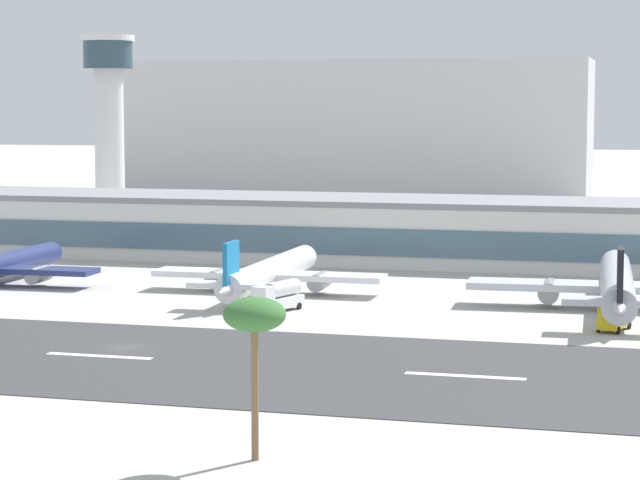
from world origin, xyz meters
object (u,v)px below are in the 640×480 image
(terminal_building, at_px, (356,229))
(control_tower, at_px, (109,114))
(airliner_blue_tail_gate_1, at_px, (267,274))
(airliner_black_tail_gate_2, at_px, (617,286))
(palm_tree_0, at_px, (255,318))
(service_box_truck_0, at_px, (614,316))
(service_fuel_truck_1, at_px, (278,296))
(distant_hotel_block, at_px, (355,131))

(terminal_building, relative_size, control_tower, 3.79)
(airliner_blue_tail_gate_1, relative_size, airliner_black_tail_gate_2, 0.89)
(airliner_black_tail_gate_2, bearing_deg, palm_tree_0, 160.92)
(service_box_truck_0, distance_m, service_fuel_truck_1, 42.94)
(distant_hotel_block, distance_m, service_box_truck_0, 222.08)
(terminal_building, relative_size, palm_tree_0, 12.70)
(terminal_building, distance_m, distant_hotel_block, 149.24)
(airliner_black_tail_gate_2, bearing_deg, control_tower, 49.85)
(distant_hotel_block, distance_m, service_fuel_truck_1, 206.88)
(terminal_building, distance_m, control_tower, 75.78)
(control_tower, distance_m, airliner_blue_tail_gate_1, 102.63)
(airliner_blue_tail_gate_1, bearing_deg, terminal_building, -4.24)
(control_tower, height_order, palm_tree_0, control_tower)
(distant_hotel_block, relative_size, palm_tree_0, 10.68)
(service_box_truck_0, xyz_separation_m, palm_tree_0, (-23.56, -64.99, 8.99))
(terminal_building, distance_m, airliner_black_tail_gate_2, 64.66)
(distant_hotel_block, relative_size, service_fuel_truck_1, 14.89)
(airliner_blue_tail_gate_1, bearing_deg, airliner_black_tail_gate_2, -93.50)
(control_tower, xyz_separation_m, airliner_black_tail_gate_2, (109.20, -82.45, -21.73))
(distant_hotel_block, distance_m, palm_tree_0, 277.03)
(control_tower, height_order, service_box_truck_0, control_tower)
(terminal_building, xyz_separation_m, distant_hotel_block, (-35.29, 144.30, 14.31))
(palm_tree_0, bearing_deg, airliner_black_tail_gate_2, 74.02)
(distant_hotel_block, xyz_separation_m, airliner_black_tail_gate_2, (81.36, -189.62, -16.57))
(control_tower, relative_size, service_box_truck_0, 6.47)
(distant_hotel_block, xyz_separation_m, service_box_truck_0, (81.69, -205.72, -18.02))
(service_box_truck_0, height_order, service_fuel_truck_1, service_fuel_truck_1)
(airliner_blue_tail_gate_1, xyz_separation_m, service_fuel_truck_1, (6.31, -15.27, -0.85))
(airliner_black_tail_gate_2, xyz_separation_m, service_fuel_truck_1, (-42.48, -12.80, -1.21))
(distant_hotel_block, relative_size, service_box_truck_0, 20.61)
(airliner_black_tail_gate_2, height_order, service_fuel_truck_1, airliner_black_tail_gate_2)
(terminal_building, xyz_separation_m, service_fuel_truck_1, (3.59, -58.12, -3.46))
(airliner_black_tail_gate_2, xyz_separation_m, service_box_truck_0, (0.34, -16.11, -1.45))
(terminal_building, bearing_deg, airliner_black_tail_gate_2, -44.53)
(airliner_blue_tail_gate_1, distance_m, airliner_black_tail_gate_2, 48.86)
(service_box_truck_0, height_order, palm_tree_0, palm_tree_0)
(palm_tree_0, bearing_deg, service_fuel_truck_1, 105.75)
(service_box_truck_0, bearing_deg, control_tower, -116.63)
(control_tower, xyz_separation_m, palm_tree_0, (85.97, -163.54, -14.18))
(control_tower, bearing_deg, distant_hotel_block, 75.44)
(control_tower, distance_m, palm_tree_0, 185.31)
(service_fuel_truck_1, bearing_deg, terminal_building, -157.90)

